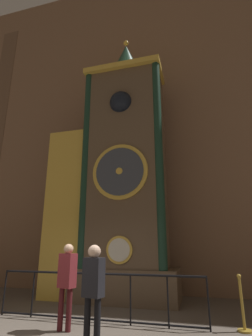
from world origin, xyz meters
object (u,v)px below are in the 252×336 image
at_px(clock_tower, 114,178).
at_px(stanchion_post, 243,312).
at_px(visitor_far, 93,284).
at_px(visitor_near, 67,277).

distance_m(clock_tower, stanchion_post, 5.34).
bearing_deg(stanchion_post, visitor_far, -146.68).
bearing_deg(visitor_near, visitor_far, -23.00).
bearing_deg(clock_tower, visitor_far, -76.49).
bearing_deg(clock_tower, stanchion_post, -31.36).
bearing_deg(visitor_far, stanchion_post, 46.43).
relative_size(clock_tower, visitor_near, 5.76).
xyz_separation_m(clock_tower, visitor_far, (0.91, -3.77, -2.85)).
bearing_deg(visitor_near, stanchion_post, 31.60).
distance_m(clock_tower, visitor_near, 4.16).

